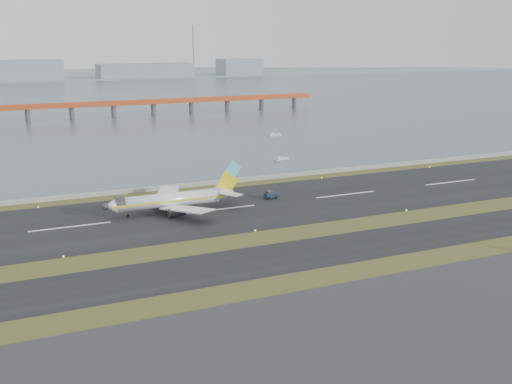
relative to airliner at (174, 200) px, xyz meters
The scene contains 12 objects.
ground 35.29m from the airliner, 69.45° to the right, with size 1000.00×1000.00×0.00m, color #334518.
apron_strip 88.81m from the airliner, 82.01° to the right, with size 1000.00×50.00×0.10m, color #313134.
taxiway_strip 46.67m from the airliner, 74.64° to the right, with size 1000.00×18.00×0.10m, color black.
runway_strip 13.11m from the airliner, 13.17° to the right, with size 1000.00×45.00×0.10m, color black.
seawall 29.93m from the airliner, 65.55° to the left, with size 1000.00×2.50×1.00m, color gray.
bay_water 427.31m from the airliner, 88.35° to the left, with size 1400.00×800.00×1.30m, color #465364.
red_pier 219.54m from the airliner, 81.53° to the left, with size 260.00×5.00×10.20m.
far_shoreline 587.69m from the airliner, 87.47° to the left, with size 1400.00×80.00×60.50m.
airliner is the anchor object (origin of this frame).
pushback_tug 30.19m from the airliner, ahead, with size 3.76×2.39×2.32m.
workboat_near 81.84m from the airliner, 42.59° to the left, with size 6.80×4.13×1.58m.
workboat_far 140.50m from the airliner, 52.59° to the left, with size 6.66×2.48×1.59m.
Camera 1 is at (-61.94, -127.13, 45.62)m, focal length 45.00 mm.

